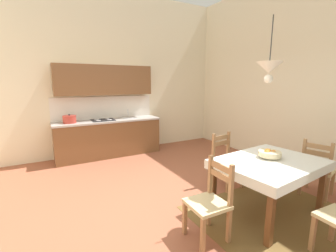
% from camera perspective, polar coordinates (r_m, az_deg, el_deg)
% --- Properties ---
extents(ground_plane, '(6.46, 6.58, 0.10)m').
position_cam_1_polar(ground_plane, '(3.74, 0.93, -18.72)').
color(ground_plane, '#99563D').
extents(wall_back, '(6.46, 0.12, 3.99)m').
position_cam_1_polar(wall_back, '(6.09, -13.93, 12.40)').
color(wall_back, beige).
rests_on(wall_back, ground_plane).
extents(wall_right, '(0.12, 6.58, 3.99)m').
position_cam_1_polar(wall_right, '(5.42, 30.17, 11.52)').
color(wall_right, beige).
rests_on(wall_right, ground_plane).
extents(area_rug, '(2.10, 1.60, 0.01)m').
position_cam_1_polar(area_rug, '(3.67, 24.46, -19.40)').
color(area_rug, brown).
rests_on(area_rug, ground_plane).
extents(kitchen_cabinetry, '(2.51, 0.63, 2.20)m').
position_cam_1_polar(kitchen_cabinetry, '(5.78, -14.86, 1.12)').
color(kitchen_cabinetry, brown).
rests_on(kitchen_cabinetry, ground_plane).
extents(dining_table, '(1.51, 1.17, 0.75)m').
position_cam_1_polar(dining_table, '(3.46, 23.94, -9.67)').
color(dining_table, brown).
rests_on(dining_table, ground_plane).
extents(dining_chair_tv_side, '(0.43, 0.43, 0.93)m').
position_cam_1_polar(dining_chair_tv_side, '(2.80, 10.41, -18.22)').
color(dining_chair_tv_side, '#D1BC89').
rests_on(dining_chair_tv_side, ground_plane).
extents(dining_chair_window_side, '(0.51, 0.51, 0.93)m').
position_cam_1_polar(dining_chair_window_side, '(4.36, 33.31, -9.06)').
color(dining_chair_window_side, '#D1BC89').
rests_on(dining_chair_window_side, ground_plane).
extents(dining_chair_kitchen_side, '(0.44, 0.44, 0.93)m').
position_cam_1_polar(dining_chair_kitchen_side, '(4.13, 14.33, -8.60)').
color(dining_chair_kitchen_side, '#D1BC89').
rests_on(dining_chair_kitchen_side, ground_plane).
extents(fruit_bowl, '(0.30, 0.30, 0.12)m').
position_cam_1_polar(fruit_bowl, '(3.52, 24.06, -6.34)').
color(fruit_bowl, beige).
rests_on(fruit_bowl, dining_table).
extents(pendant_lamp, '(0.32, 0.32, 0.80)m').
position_cam_1_polar(pendant_lamp, '(3.17, 23.98, 13.06)').
color(pendant_lamp, black).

